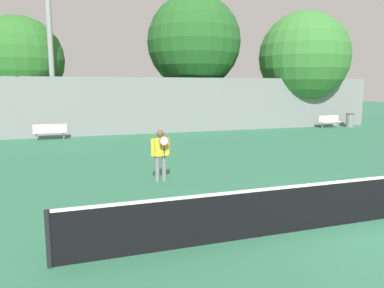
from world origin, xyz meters
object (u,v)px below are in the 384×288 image
tennis_player (160,152)px  bench_courtside_far (50,130)px  light_pole_near_left (49,21)px  tree_green_tall (20,60)px  bench_courtside_near (330,120)px  trash_bin (350,120)px  tree_dark_dense (194,42)px  tennis_net (350,201)px  tree_green_broad (304,57)px

tennis_player → bench_courtside_far: bearing=97.9°
light_pole_near_left → tree_green_tall: 3.32m
tennis_player → bench_courtside_near: size_ratio=0.98×
bench_courtside_far → light_pole_near_left: bearing=78.8°
light_pole_near_left → trash_bin: size_ratio=11.97×
bench_courtside_near → tree_dark_dense: 10.89m
bench_courtside_far → tree_green_tall: 5.26m
bench_courtside_near → bench_courtside_far: bearing=180.0°
trash_bin → tree_dark_dense: tree_dark_dense is taller
tennis_net → tennis_player: tennis_player is taller
tennis_net → light_pole_near_left: light_pole_near_left is taller
tree_dark_dense → trash_bin: bearing=-17.5°
tennis_player → trash_bin: 19.53m
tennis_player → bench_courtside_near: (14.88, 10.63, -0.40)m
tennis_net → light_pole_near_left: size_ratio=1.03×
tennis_player → bench_courtside_far: tennis_player is taller
bench_courtside_near → trash_bin: bearing=-6.2°
bench_courtside_far → tree_green_broad: size_ratio=0.21×
tree_green_tall → tree_green_broad: size_ratio=0.85×
bench_courtside_near → tree_dark_dense: bearing=160.6°
tree_green_tall → bench_courtside_near: bearing=-9.0°
bench_courtside_near → trash_bin: size_ratio=1.67×
bench_courtside_near → tree_green_tall: bearing=171.0°
tennis_net → trash_bin: trash_bin is taller
bench_courtside_far → tree_dark_dense: bearing=18.6°
tennis_player → trash_bin: tennis_player is taller
bench_courtside_near → tree_green_tall: size_ratio=0.23×
bench_courtside_far → tree_dark_dense: 11.24m
tree_green_broad → tennis_net: bearing=-122.5°
tennis_net → light_pole_near_left: bearing=110.1°
bench_courtside_near → tree_dark_dense: (-8.96, 3.16, 5.32)m
bench_courtside_far → tree_green_tall: bearing=116.3°
tennis_player → tree_dark_dense: (5.92, 13.79, 4.92)m
light_pole_near_left → tree_dark_dense: (9.15, 1.96, -0.57)m
tree_green_broad → bench_courtside_far: bearing=-173.4°
tennis_net → tennis_player: bearing=120.8°
tennis_player → tennis_net: bearing=-69.4°
tennis_net → tree_green_tall: bearing=113.0°
tennis_net → tree_green_broad: bearing=57.5°
bench_courtside_far → tree_dark_dense: size_ratio=0.19×
light_pole_near_left → bench_courtside_far: bearing=-101.2°
bench_courtside_near → tennis_player: bearing=-144.5°
tennis_net → tree_dark_dense: tree_dark_dense is taller
light_pole_near_left → tree_green_tall: size_ratio=1.66×
bench_courtside_near → tree_dark_dense: tree_dark_dense is taller
tree_green_tall → tree_dark_dense: bearing=0.0°
bench_courtside_near → light_pole_near_left: (-18.11, 1.20, 5.89)m
bench_courtside_near → trash_bin: (1.61, -0.17, -0.03)m
bench_courtside_far → light_pole_near_left: 6.01m
bench_courtside_far → tree_dark_dense: tree_dark_dense is taller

